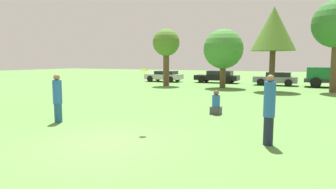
{
  "coord_description": "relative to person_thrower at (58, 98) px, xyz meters",
  "views": [
    {
      "loc": [
        5.22,
        -6.36,
        2.31
      ],
      "look_at": [
        0.5,
        3.25,
        1.06
      ],
      "focal_mm": 31.19,
      "sensor_mm": 36.0,
      "label": 1
    }
  ],
  "objects": [
    {
      "name": "tree_1",
      "position": [
        1.69,
        16.48,
        2.33
      ],
      "size": [
        3.33,
        3.33,
        4.96
      ],
      "color": "brown",
      "rests_on": "ground"
    },
    {
      "name": "parked_car_silver",
      "position": [
        -6.12,
        20.88,
        -0.28
      ],
      "size": [
        3.99,
        2.11,
        1.19
      ],
      "rotation": [
        0.0,
        0.0,
        3.16
      ],
      "color": "#B2B2B7",
      "rests_on": "ground"
    },
    {
      "name": "person_thrower",
      "position": [
        0.0,
        0.0,
        0.0
      ],
      "size": [
        0.33,
        0.33,
        1.82
      ],
      "rotation": [
        0.0,
        0.0,
        0.05
      ],
      "color": "navy",
      "rests_on": "ground"
    },
    {
      "name": "tree_0",
      "position": [
        -3.56,
        16.21,
        2.89
      ],
      "size": [
        2.46,
        2.46,
        5.19
      ],
      "color": "brown",
      "rests_on": "ground"
    },
    {
      "name": "bystander_sitting",
      "position": [
        4.83,
        4.25,
        -0.49
      ],
      "size": [
        0.45,
        0.37,
        1.05
      ],
      "color": "#3F3F47",
      "rests_on": "ground"
    },
    {
      "name": "frisbee",
      "position": [
        3.63,
        0.25,
        1.09
      ],
      "size": [
        0.24,
        0.23,
        0.11
      ],
      "color": "yellow"
    },
    {
      "name": "ground_plane",
      "position": [
        3.25,
        -1.5,
        -0.93
      ],
      "size": [
        120.0,
        120.0,
        0.0
      ],
      "primitive_type": "plane",
      "color": "#54843D"
    },
    {
      "name": "person_catcher",
      "position": [
        7.49,
        0.37,
        0.06
      ],
      "size": [
        0.31,
        0.31,
        1.94
      ],
      "rotation": [
        0.0,
        0.0,
        -3.09
      ],
      "color": "#191E33",
      "rests_on": "ground"
    },
    {
      "name": "parked_car_black",
      "position": [
        -0.33,
        21.8,
        -0.25
      ],
      "size": [
        4.54,
        1.9,
        1.26
      ],
      "rotation": [
        0.0,
        0.0,
        3.16
      ],
      "color": "black",
      "rests_on": "ground"
    },
    {
      "name": "parked_car_grey",
      "position": [
        5.52,
        21.09,
        -0.27
      ],
      "size": [
        3.89,
        1.9,
        1.24
      ],
      "rotation": [
        0.0,
        0.0,
        3.16
      ],
      "color": "slate",
      "rests_on": "ground"
    },
    {
      "name": "tree_2",
      "position": [
        5.81,
        15.18,
        3.68
      ],
      "size": [
        3.22,
        3.22,
        6.26
      ],
      "color": "#473323",
      "rests_on": "ground"
    }
  ]
}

